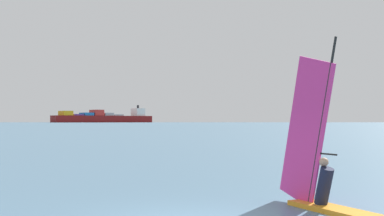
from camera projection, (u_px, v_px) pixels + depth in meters
The scene contains 3 objects.
windsurfer at pixel (320, 169), 11.92m from camera, with size 1.23×3.46×4.14m.
cargo_ship at pixel (104, 118), 875.78m from camera, with size 180.37×94.90×31.88m.
distant_headland at pixel (118, 115), 1747.37m from camera, with size 1255.72×423.59×46.58m, color #756B56.
Camera 1 is at (-2.32, -10.16, 2.12)m, focal length 46.27 mm.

